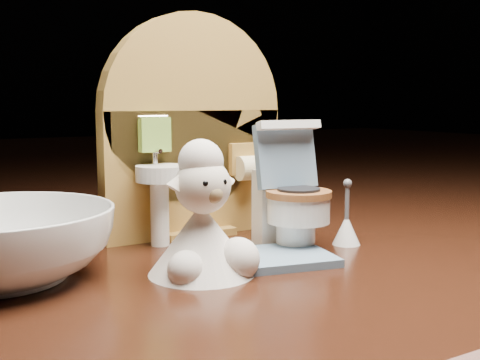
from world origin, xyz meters
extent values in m
cube|color=#3D1A0E|center=(0.00, 0.00, -0.05)|extent=(2.50, 2.50, 0.10)
cube|color=#A87C35|center=(0.00, 0.07, 0.04)|extent=(0.13, 0.02, 0.09)
cylinder|color=#A87C35|center=(0.00, 0.07, 0.09)|extent=(0.13, 0.02, 0.13)
cube|color=#A87C35|center=(0.00, 0.07, 0.00)|extent=(0.05, 0.04, 0.01)
cylinder|color=white|center=(-0.03, 0.05, 0.02)|extent=(0.01, 0.01, 0.04)
cylinder|color=white|center=(-0.03, 0.04, 0.05)|extent=(0.03, 0.03, 0.01)
cylinder|color=silver|center=(-0.03, 0.05, 0.06)|extent=(0.00, 0.00, 0.01)
cube|color=#84B33F|center=(-0.03, 0.05, 0.07)|extent=(0.02, 0.01, 0.02)
cube|color=#A87C35|center=(0.04, 0.06, 0.05)|extent=(0.02, 0.01, 0.02)
cylinder|color=beige|center=(0.04, 0.05, 0.05)|extent=(0.02, 0.02, 0.02)
cylinder|color=white|center=(0.03, -0.01, 0.01)|extent=(0.02, 0.02, 0.02)
cylinder|color=white|center=(0.03, -0.01, 0.03)|extent=(0.04, 0.04, 0.02)
cylinder|color=brown|center=(0.03, -0.01, 0.04)|extent=(0.04, 0.04, 0.00)
cube|color=white|center=(0.04, 0.01, 0.02)|extent=(0.03, 0.02, 0.05)
cube|color=slate|center=(0.04, 0.01, 0.06)|extent=(0.04, 0.02, 0.04)
cube|color=white|center=(0.04, 0.00, 0.08)|extent=(0.04, 0.01, 0.01)
cylinder|color=#ADBE47|center=(0.05, 0.01, 0.05)|extent=(0.01, 0.01, 0.01)
cube|color=slate|center=(0.01, -0.02, 0.00)|extent=(0.07, 0.06, 0.00)
cone|color=white|center=(0.07, -0.01, 0.01)|extent=(0.02, 0.02, 0.02)
cylinder|color=#59595B|center=(0.07, -0.01, 0.03)|extent=(0.00, 0.00, 0.02)
sphere|color=#59595B|center=(0.07, -0.01, 0.04)|extent=(0.01, 0.01, 0.01)
cone|color=white|center=(-0.04, -0.02, 0.02)|extent=(0.06, 0.06, 0.04)
sphere|color=white|center=(-0.03, -0.04, 0.01)|extent=(0.02, 0.02, 0.02)
sphere|color=white|center=(-0.05, -0.04, 0.01)|extent=(0.02, 0.02, 0.02)
sphere|color=#F1E2C9|center=(-0.04, -0.03, 0.05)|extent=(0.03, 0.03, 0.03)
sphere|color=#957D52|center=(-0.04, -0.04, 0.05)|extent=(0.01, 0.01, 0.01)
sphere|color=white|center=(-0.04, -0.02, 0.06)|extent=(0.02, 0.02, 0.02)
cone|color=#F1E2C9|center=(-0.05, -0.02, 0.05)|extent=(0.01, 0.01, 0.01)
cone|color=#F1E2C9|center=(-0.03, -0.02, 0.05)|extent=(0.01, 0.01, 0.01)
sphere|color=black|center=(-0.04, -0.04, 0.05)|extent=(0.00, 0.00, 0.00)
sphere|color=black|center=(-0.03, -0.04, 0.05)|extent=(0.00, 0.00, 0.00)
camera|label=1|loc=(-0.18, -0.30, 0.09)|focal=45.00mm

